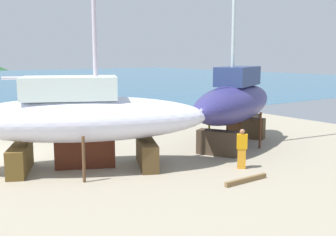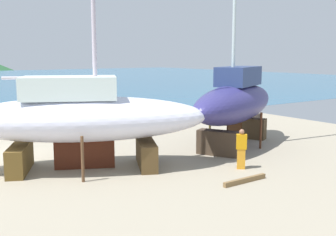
% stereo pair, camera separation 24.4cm
% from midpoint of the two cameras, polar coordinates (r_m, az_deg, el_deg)
% --- Properties ---
extents(ground_plane, '(43.68, 43.68, 0.00)m').
position_cam_midpoint_polar(ground_plane, '(17.39, -19.21, -8.00)').
color(ground_plane, gray).
extents(sailboat_small_center, '(11.04, 7.69, 15.58)m').
position_cam_midpoint_polar(sailboat_small_center, '(17.75, -12.07, 0.06)').
color(sailboat_small_center, brown).
rests_on(sailboat_small_center, ground).
extents(sailboat_large_starboard, '(9.54, 6.52, 15.60)m').
position_cam_midpoint_polar(sailboat_large_starboard, '(22.28, 8.89, 2.22)').
color(sailboat_large_starboard, '#49392A').
rests_on(sailboat_large_starboard, ground).
extents(worker, '(0.49, 0.47, 1.73)m').
position_cam_midpoint_polar(worker, '(17.98, 9.78, -4.12)').
color(worker, orange).
rests_on(worker, ground).
extents(barrel_tipped_center, '(0.71, 0.71, 0.82)m').
position_cam_midpoint_polar(barrel_tipped_center, '(29.36, 11.72, -0.18)').
color(barrel_tipped_center, '#302A26').
rests_on(barrel_tipped_center, ground).
extents(timber_long_fore, '(2.14, 0.15, 0.19)m').
position_cam_midpoint_polar(timber_long_fore, '(16.30, 10.31, -8.41)').
color(timber_long_fore, brown).
rests_on(timber_long_fore, ground).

